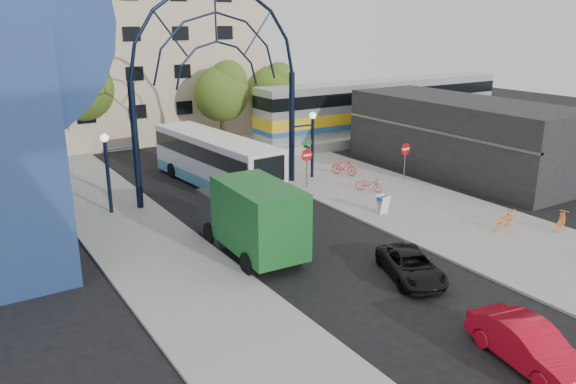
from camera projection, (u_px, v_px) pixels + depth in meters
ground at (377, 283)px, 22.43m from camera, size 120.00×120.00×0.00m
sidewalk_east at (442, 217)px, 29.76m from camera, size 8.00×56.00×0.12m
plaza_west at (168, 265)px, 23.90m from camera, size 5.00×50.00×0.12m
gateway_arch at (217, 48)px, 31.18m from camera, size 13.64×0.44×12.10m
stop_sign at (307, 159)px, 33.98m from camera, size 0.80×0.07×2.50m
do_not_enter_sign at (405, 153)px, 35.57m from camera, size 0.76×0.07×2.48m
street_name_sign at (307, 154)px, 34.63m from camera, size 0.70×0.70×2.80m
sandwich_board at (383, 202)px, 29.91m from camera, size 0.55×0.61×0.99m
commercial_block_east at (460, 136)px, 37.99m from camera, size 6.00×16.00×5.00m
apartment_block at (134, 56)px, 49.54m from camera, size 20.00×12.10×14.00m
train_platform at (383, 132)px, 50.33m from camera, size 32.00×5.00×0.80m
train_car at (385, 104)px, 49.59m from camera, size 25.10×3.05×4.20m
tree_north_a at (223, 90)px, 45.10m from camera, size 4.48×4.48×7.00m
tree_north_b at (82, 85)px, 42.97m from camera, size 5.12×5.12×8.00m
tree_north_c at (274, 87)px, 49.89m from camera, size 4.16×4.16×6.50m
city_bus at (215, 160)px, 34.86m from camera, size 3.50×11.92×3.23m
green_truck at (250, 217)px, 24.92m from camera, size 2.84×6.82×3.39m
black_suv at (411, 266)px, 22.65m from camera, size 3.20×4.39×1.11m
red_sedan at (529, 345)px, 16.91m from camera, size 2.16×4.32×1.36m
bike_near_a at (369, 184)px, 33.81m from camera, size 1.43×1.74×0.89m
bike_near_b at (344, 167)px, 37.32m from camera, size 1.23×1.88×1.10m
bike_far_a at (504, 219)px, 27.76m from camera, size 1.91×0.97×0.96m
bike_far_b at (561, 220)px, 27.63m from camera, size 1.64×0.90×0.95m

